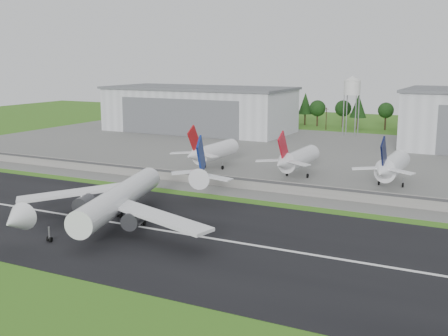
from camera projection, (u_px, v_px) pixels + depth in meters
The scene contains 14 objects.
ground at pixel (142, 245), 114.96m from camera, with size 600.00×600.00×0.00m, color #2F6618.
runway at pixel (168, 232), 123.70m from camera, with size 320.00×60.00×0.10m, color black.
runway_centerline at pixel (168, 231), 123.69m from camera, with size 220.00×1.00×0.02m, color white.
apron at pixel (320, 156), 219.87m from camera, with size 320.00×150.00×0.10m, color slate.
blast_fence at pixel (252, 184), 162.69m from camera, with size 240.00×0.61×3.50m.
hangar_west at pixel (199, 109), 292.59m from camera, with size 97.00×44.00×23.20m.
water_tower at pixel (352, 86), 274.22m from camera, with size 8.40×8.40×29.40m.
utility_poles at pixel (367, 132), 289.82m from camera, with size 230.00×3.00×12.00m, color black, non-canonical shape.
treeline at pixel (374, 129), 302.93m from camera, with size 320.00×16.00×22.00m, color black, non-canonical shape.
main_airliner at pixel (118, 204), 128.28m from camera, with size 54.88×58.14×18.17m.
ground_vehicle at pixel (74, 223), 127.39m from camera, with size 2.22×4.81×1.34m, color gold.
parked_jet_red_a at pixel (211, 152), 191.86m from camera, with size 7.36×31.29×16.71m.
parked_jet_red_b at pixel (296, 159), 178.24m from camera, with size 7.36×31.29×16.63m.
parked_jet_navy at pixel (391, 166), 165.09m from camera, with size 7.36×31.29×16.85m.
Camera 1 is at (64.86, -90.17, 37.58)m, focal length 45.00 mm.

